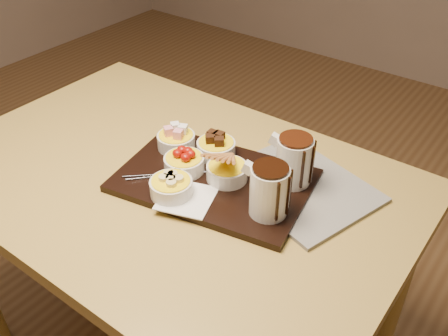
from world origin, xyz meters
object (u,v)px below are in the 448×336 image
Objects in this scene: dining_table at (172,205)px; serving_board at (214,180)px; pitcher_dark_chocolate at (269,191)px; pitcher_milk_chocolate at (294,161)px; newspaper at (299,186)px; bowl_strawberries at (184,164)px.

serving_board is at bearing 18.92° from dining_table.
pitcher_dark_chocolate reaches higher than serving_board.
pitcher_milk_chocolate is at bearing 85.60° from pitcher_dark_chocolate.
serving_board is at bearing -158.20° from pitcher_milk_chocolate.
pitcher_milk_chocolate is at bearing 21.80° from serving_board.
dining_table is at bearing 171.41° from pitcher_dark_chocolate.
dining_table is at bearing -135.87° from newspaper.
serving_board is 0.21m from newspaper.
pitcher_milk_chocolate is (-0.01, 0.13, 0.00)m from pitcher_dark_chocolate.
serving_board is 3.92× the size of pitcher_milk_chocolate.
pitcher_dark_chocolate is 0.16m from newspaper.
bowl_strawberries is 0.29m from newspaper.
pitcher_milk_chocolate is (0.27, 0.14, 0.18)m from dining_table.
bowl_strawberries is at bearing -176.42° from serving_board.
newspaper reaches higher than dining_table.
pitcher_dark_chocolate is at bearing 1.92° from dining_table.
pitcher_milk_chocolate reaches higher than bowl_strawberries.
newspaper is at bearing 21.75° from serving_board.
newspaper is (0.29, 0.15, 0.10)m from dining_table.
bowl_strawberries is 0.25m from pitcher_dark_chocolate.
dining_table is 0.34m from newspaper.
dining_table is 10.22× the size of pitcher_milk_chocolate.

